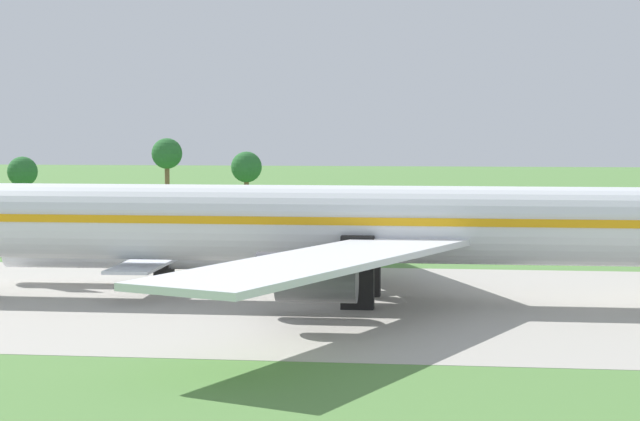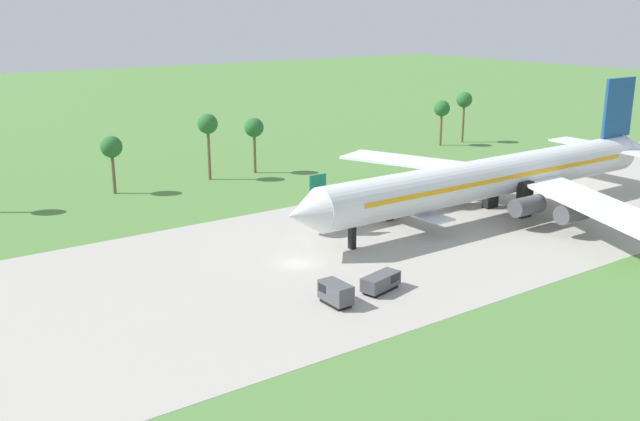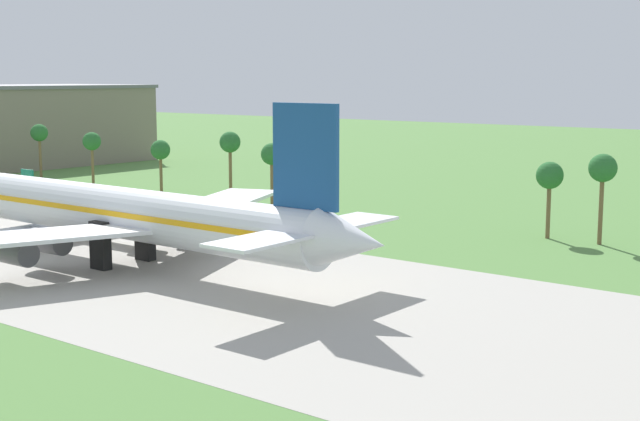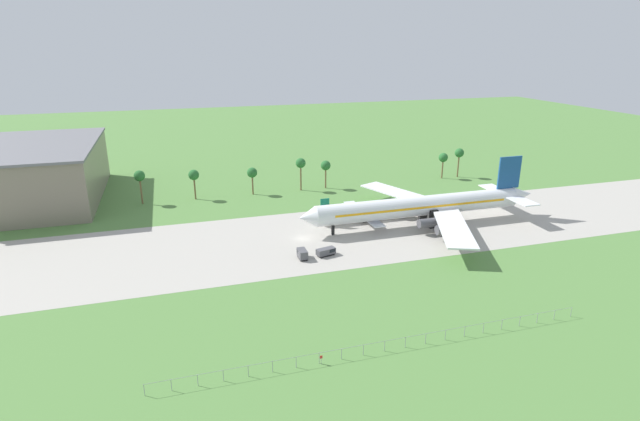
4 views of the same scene
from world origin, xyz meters
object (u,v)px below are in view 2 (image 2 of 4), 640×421
(regional_aircraft, at_px, (385,201))
(fuel_truck, at_px, (335,293))
(baggage_tug, at_px, (382,282))
(jet_airliner, at_px, (502,176))

(regional_aircraft, bearing_deg, fuel_truck, -139.49)
(baggage_tug, xyz_separation_m, fuel_truck, (-6.41, -0.05, 0.24))
(jet_airliner, height_order, fuel_truck, jet_airliner)
(baggage_tug, relative_size, fuel_truck, 1.35)
(regional_aircraft, bearing_deg, jet_airliner, -26.23)
(jet_airliner, height_order, baggage_tug, jet_airliner)
(fuel_truck, bearing_deg, baggage_tug, 0.43)
(jet_airliner, bearing_deg, baggage_tug, -159.15)
(jet_airliner, bearing_deg, regional_aircraft, 153.77)
(baggage_tug, height_order, fuel_truck, fuel_truck)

